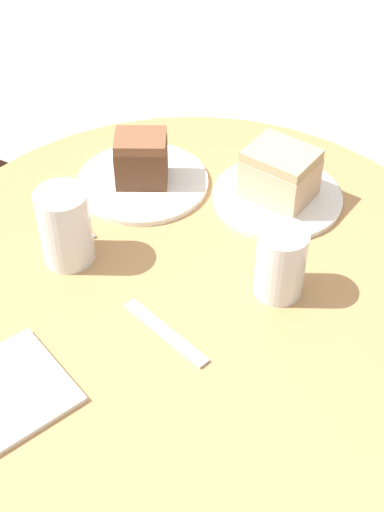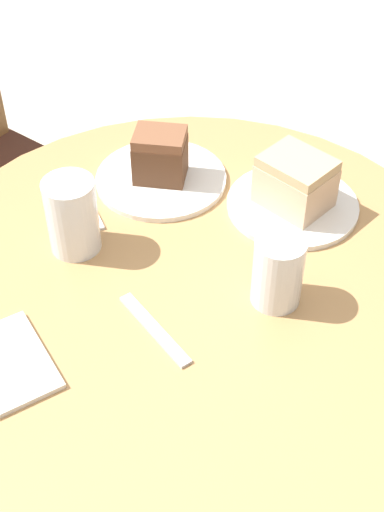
{
  "view_description": "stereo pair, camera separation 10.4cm",
  "coord_description": "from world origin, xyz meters",
  "px_view_note": "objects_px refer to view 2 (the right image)",
  "views": [
    {
      "loc": [
        -0.61,
        -0.45,
        1.52
      ],
      "look_at": [
        0.0,
        0.0,
        0.8
      ],
      "focal_mm": 50.0,
      "sensor_mm": 36.0,
      "label": 1
    },
    {
      "loc": [
        -0.54,
        -0.53,
        1.52
      ],
      "look_at": [
        0.0,
        0.0,
        0.8
      ],
      "focal_mm": 50.0,
      "sensor_mm": 36.0,
      "label": 2
    }
  ],
  "objects_px": {
    "cake_slice_near": "(160,155)",
    "glass_lemonade": "(73,219)",
    "plate_near": "(161,178)",
    "glass_water": "(278,274)",
    "cake_slice_far": "(295,182)",
    "plate_far": "(293,205)"
  },
  "relations": [
    {
      "from": "plate_far",
      "to": "cake_slice_near",
      "type": "height_order",
      "value": "cake_slice_near"
    },
    {
      "from": "plate_far",
      "to": "glass_water",
      "type": "relative_size",
      "value": 1.97
    },
    {
      "from": "cake_slice_near",
      "to": "cake_slice_far",
      "type": "relative_size",
      "value": 1.0
    },
    {
      "from": "glass_water",
      "to": "cake_slice_far",
      "type": "bearing_deg",
      "value": 31.91
    },
    {
      "from": "plate_near",
      "to": "glass_water",
      "type": "bearing_deg",
      "value": -103.46
    },
    {
      "from": "cake_slice_near",
      "to": "cake_slice_far",
      "type": "distance_m",
      "value": 0.23
    },
    {
      "from": "plate_far",
      "to": "glass_lemonade",
      "type": "xyz_separation_m",
      "value": [
        -0.31,
        0.18,
        0.05
      ]
    },
    {
      "from": "cake_slice_near",
      "to": "glass_water",
      "type": "height_order",
      "value": "glass_water"
    },
    {
      "from": "cake_slice_far",
      "to": "glass_lemonade",
      "type": "height_order",
      "value": "glass_lemonade"
    },
    {
      "from": "cake_slice_far",
      "to": "glass_water",
      "type": "xyz_separation_m",
      "value": [
        -0.18,
        -0.11,
        -0.0
      ]
    },
    {
      "from": "plate_near",
      "to": "cake_slice_near",
      "type": "xyz_separation_m",
      "value": [
        -0.0,
        0.0,
        0.05
      ]
    },
    {
      "from": "cake_slice_near",
      "to": "glass_lemonade",
      "type": "distance_m",
      "value": 0.21
    },
    {
      "from": "plate_far",
      "to": "glass_lemonade",
      "type": "relative_size",
      "value": 1.76
    },
    {
      "from": "plate_near",
      "to": "cake_slice_near",
      "type": "relative_size",
      "value": 2.05
    },
    {
      "from": "glass_water",
      "to": "plate_far",
      "type": "bearing_deg",
      "value": 31.91
    },
    {
      "from": "glass_lemonade",
      "to": "glass_water",
      "type": "height_order",
      "value": "glass_lemonade"
    },
    {
      "from": "glass_water",
      "to": "plate_near",
      "type": "bearing_deg",
      "value": 76.54
    },
    {
      "from": "plate_far",
      "to": "glass_lemonade",
      "type": "height_order",
      "value": "glass_lemonade"
    },
    {
      "from": "cake_slice_far",
      "to": "glass_water",
      "type": "distance_m",
      "value": 0.21
    },
    {
      "from": "cake_slice_far",
      "to": "glass_water",
      "type": "bearing_deg",
      "value": -148.09
    },
    {
      "from": "cake_slice_near",
      "to": "glass_lemonade",
      "type": "relative_size",
      "value": 0.89
    },
    {
      "from": "plate_near",
      "to": "glass_lemonade",
      "type": "xyz_separation_m",
      "value": [
        -0.21,
        -0.03,
        0.05
      ]
    }
  ]
}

